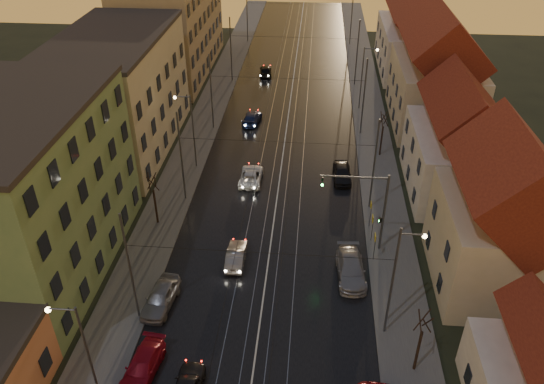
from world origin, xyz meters
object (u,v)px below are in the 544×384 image
(parked_left_2, at_px, (142,366))
(parked_right_2, at_px, (342,173))
(street_lamp_0, at_px, (81,348))
(street_lamp_1, at_px, (399,269))
(parked_right_1, at_px, (351,269))
(driving_car_4, at_px, (266,70))
(driving_car_2, at_px, (251,176))
(driving_car_3, at_px, (252,118))
(parked_left_3, at_px, (161,297))
(traffic_light_mast, at_px, (372,203))
(street_lamp_2, at_px, (190,124))
(street_lamp_3, at_px, (365,72))
(driving_car_1, at_px, (236,255))

(parked_left_2, xyz_separation_m, parked_right_2, (13.11, 24.50, 0.08))
(street_lamp_0, height_order, street_lamp_1, same)
(parked_right_1, bearing_deg, driving_car_4, 100.01)
(driving_car_2, bearing_deg, street_lamp_0, 76.20)
(driving_car_4, distance_m, parked_left_2, 52.58)
(driving_car_3, distance_m, parked_right_1, 28.47)
(driving_car_2, bearing_deg, parked_left_3, 75.47)
(traffic_light_mast, distance_m, parked_right_2, 11.62)
(street_lamp_2, height_order, parked_right_2, street_lamp_2)
(street_lamp_1, relative_size, parked_left_3, 1.76)
(driving_car_4, bearing_deg, parked_left_2, 81.42)
(street_lamp_1, distance_m, driving_car_4, 48.82)
(street_lamp_3, xyz_separation_m, traffic_light_mast, (-1.11, -28.00, -0.29))
(street_lamp_2, bearing_deg, traffic_light_mast, -35.07)
(street_lamp_3, distance_m, driving_car_4, 17.57)
(parked_left_3, bearing_deg, traffic_light_mast, 33.00)
(street_lamp_0, height_order, street_lamp_2, same)
(driving_car_2, bearing_deg, driving_car_1, 91.08)
(street_lamp_0, xyz_separation_m, driving_car_4, (5.01, 54.82, -4.18))
(driving_car_3, relative_size, parked_left_2, 0.98)
(street_lamp_3, relative_size, parked_right_2, 1.85)
(street_lamp_0, xyz_separation_m, parked_left_3, (1.79, 8.28, -4.11))
(driving_car_2, height_order, driving_car_4, driving_car_4)
(street_lamp_1, distance_m, parked_left_3, 16.93)
(parked_left_2, bearing_deg, street_lamp_1, 26.13)
(parked_left_2, xyz_separation_m, parked_left_3, (-0.40, 5.97, 0.12))
(parked_left_3, bearing_deg, street_lamp_2, 101.43)
(driving_car_1, bearing_deg, driving_car_3, -87.09)
(street_lamp_0, xyz_separation_m, parked_right_2, (15.30, 26.81, -4.15))
(street_lamp_0, xyz_separation_m, driving_car_3, (4.87, 38.87, -4.24))
(driving_car_4, bearing_deg, parked_right_1, 98.54)
(street_lamp_1, relative_size, parked_left_2, 1.78)
(street_lamp_0, height_order, parked_left_3, street_lamp_0)
(driving_car_2, bearing_deg, traffic_light_mast, 137.98)
(street_lamp_1, bearing_deg, driving_car_4, 105.74)
(driving_car_4, bearing_deg, street_lamp_1, 100.23)
(street_lamp_0, distance_m, street_lamp_2, 28.00)
(driving_car_4, bearing_deg, street_lamp_0, 79.27)
(street_lamp_3, distance_m, parked_right_1, 31.88)
(driving_car_3, relative_size, parked_right_1, 0.86)
(street_lamp_0, distance_m, parked_left_3, 9.42)
(driving_car_1, xyz_separation_m, parked_right_1, (9.06, -0.98, 0.09))
(traffic_light_mast, height_order, driving_car_2, traffic_light_mast)
(parked_right_1, xyz_separation_m, parked_right_2, (-0.30, 14.31, -0.01))
(driving_car_1, height_order, driving_car_3, driving_car_1)
(street_lamp_3, relative_size, parked_left_2, 1.78)
(street_lamp_2, relative_size, driving_car_2, 1.75)
(street_lamp_3, bearing_deg, street_lamp_2, -138.69)
(driving_car_3, height_order, driving_car_4, driving_car_4)
(parked_left_2, bearing_deg, driving_car_1, 75.30)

